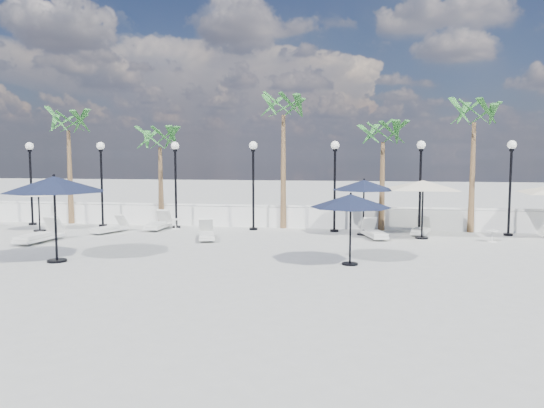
# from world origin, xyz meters

# --- Properties ---
(ground) EXTENTS (100.00, 100.00, 0.00)m
(ground) POSITION_xyz_m (0.00, 0.00, 0.00)
(ground) COLOR #9C9C97
(ground) RESTS_ON ground
(balustrade) EXTENTS (26.00, 0.30, 1.01)m
(balustrade) POSITION_xyz_m (0.00, 7.50, 0.47)
(balustrade) COLOR silver
(balustrade) RESTS_ON ground
(lamppost_0) EXTENTS (0.36, 0.36, 3.84)m
(lamppost_0) POSITION_xyz_m (-10.50, 6.50, 2.49)
(lamppost_0) COLOR black
(lamppost_0) RESTS_ON ground
(lamppost_1) EXTENTS (0.36, 0.36, 3.84)m
(lamppost_1) POSITION_xyz_m (-7.00, 6.50, 2.49)
(lamppost_1) COLOR black
(lamppost_1) RESTS_ON ground
(lamppost_2) EXTENTS (0.36, 0.36, 3.84)m
(lamppost_2) POSITION_xyz_m (-3.50, 6.50, 2.49)
(lamppost_2) COLOR black
(lamppost_2) RESTS_ON ground
(lamppost_3) EXTENTS (0.36, 0.36, 3.84)m
(lamppost_3) POSITION_xyz_m (0.00, 6.50, 2.49)
(lamppost_3) COLOR black
(lamppost_3) RESTS_ON ground
(lamppost_4) EXTENTS (0.36, 0.36, 3.84)m
(lamppost_4) POSITION_xyz_m (3.50, 6.50, 2.49)
(lamppost_4) COLOR black
(lamppost_4) RESTS_ON ground
(lamppost_5) EXTENTS (0.36, 0.36, 3.84)m
(lamppost_5) POSITION_xyz_m (7.00, 6.50, 2.49)
(lamppost_5) COLOR black
(lamppost_5) RESTS_ON ground
(lamppost_6) EXTENTS (0.36, 0.36, 3.84)m
(lamppost_6) POSITION_xyz_m (10.50, 6.50, 2.49)
(lamppost_6) COLOR black
(lamppost_6) RESTS_ON ground
(palm_0) EXTENTS (2.60, 2.60, 5.50)m
(palm_0) POSITION_xyz_m (-9.00, 7.30, 4.53)
(palm_0) COLOR brown
(palm_0) RESTS_ON ground
(palm_1) EXTENTS (2.60, 2.60, 4.70)m
(palm_1) POSITION_xyz_m (-4.50, 7.30, 3.75)
(palm_1) COLOR brown
(palm_1) RESTS_ON ground
(palm_2) EXTENTS (2.60, 2.60, 6.10)m
(palm_2) POSITION_xyz_m (1.20, 7.30, 5.12)
(palm_2) COLOR brown
(palm_2) RESTS_ON ground
(palm_3) EXTENTS (2.60, 2.60, 4.90)m
(palm_3) POSITION_xyz_m (5.50, 7.30, 3.95)
(palm_3) COLOR brown
(palm_3) RESTS_ON ground
(palm_4) EXTENTS (2.60, 2.60, 5.70)m
(palm_4) POSITION_xyz_m (9.20, 7.30, 4.73)
(palm_4) COLOR brown
(palm_4) RESTS_ON ground
(lounger_1) EXTENTS (0.92, 2.22, 0.81)m
(lounger_1) POSITION_xyz_m (-7.25, 2.00, 0.27)
(lounger_1) COLOR silver
(lounger_1) RESTS_ON ground
(lounger_2) EXTENTS (1.08, 1.88, 0.67)m
(lounger_2) POSITION_xyz_m (-1.27, 3.58, 0.23)
(lounger_2) COLOR silver
(lounger_2) RESTS_ON ground
(lounger_3) EXTENTS (1.13, 1.80, 0.64)m
(lounger_3) POSITION_xyz_m (-5.76, 4.68, 0.22)
(lounger_3) COLOR silver
(lounger_3) RESTS_ON ground
(lounger_4) EXTENTS (0.65, 1.93, 0.72)m
(lounger_4) POSITION_xyz_m (-4.13, 5.96, 0.24)
(lounger_4) COLOR silver
(lounger_4) RESTS_ON ground
(lounger_5) EXTENTS (0.99, 1.78, 0.64)m
(lounger_5) POSITION_xyz_m (7.04, 6.22, 0.21)
(lounger_5) COLOR silver
(lounger_5) RESTS_ON ground
(lounger_6) EXTENTS (1.06, 1.90, 0.68)m
(lounger_6) POSITION_xyz_m (5.12, 4.95, 0.23)
(lounger_6) COLOR silver
(lounger_6) RESTS_ON ground
(side_table_1) EXTENTS (0.46, 0.46, 0.45)m
(side_table_1) POSITION_xyz_m (-3.43, 6.20, 0.27)
(side_table_1) COLOR silver
(side_table_1) RESTS_ON ground
(side_table_2) EXTENTS (0.45, 0.45, 0.44)m
(side_table_2) POSITION_xyz_m (9.47, 4.80, 0.26)
(side_table_2) COLOR silver
(side_table_2) RESTS_ON ground
(parasol_navy_left) EXTENTS (3.04, 3.04, 2.69)m
(parasol_navy_left) POSITION_xyz_m (-4.62, -1.20, 2.37)
(parasol_navy_left) COLOR black
(parasol_navy_left) RESTS_ON ground
(parasol_navy_mid) EXTENTS (2.57, 2.57, 2.31)m
(parasol_navy_mid) POSITION_xyz_m (4.71, 5.81, 2.03)
(parasol_navy_mid) COLOR black
(parasol_navy_mid) RESTS_ON ground
(parasol_navy_right) EXTENTS (2.42, 2.42, 2.17)m
(parasol_navy_right) POSITION_xyz_m (4.25, -0.22, 1.90)
(parasol_navy_right) COLOR black
(parasol_navy_right) RESTS_ON ground
(parasol_cream_sq_a) EXTENTS (4.98, 4.98, 2.44)m
(parasol_cream_sq_a) POSITION_xyz_m (6.96, 5.20, 2.26)
(parasol_cream_sq_a) COLOR black
(parasol_cream_sq_a) RESTS_ON ground
(parasol_cream_small) EXTENTS (1.63, 1.63, 2.01)m
(parasol_cream_small) POSITION_xyz_m (-8.99, 4.71, 1.72)
(parasol_cream_small) COLOR black
(parasol_cream_small) RESTS_ON ground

